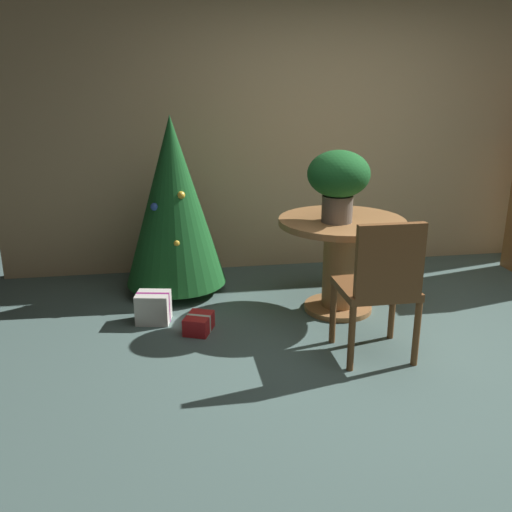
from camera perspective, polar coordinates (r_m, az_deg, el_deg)
name	(u,v)px	position (r m, az deg, el deg)	size (l,w,h in m)	color
ground_plane	(410,367)	(3.77, 15.50, -10.91)	(6.60, 6.60, 0.00)	#4C6660
back_wall_panel	(323,130)	(5.41, 6.89, 12.70)	(6.00, 0.10, 2.60)	tan
round_dining_table	(340,252)	(4.36, 8.63, 0.46)	(0.97, 0.97, 0.75)	#9E6B3D
flower_vase	(339,178)	(4.13, 8.45, 7.88)	(0.46, 0.46, 0.53)	#665B51
wooden_chair_near	(381,283)	(3.61, 12.65, -2.67)	(0.47, 0.44, 0.95)	brown
holiday_tree	(173,202)	(4.67, -8.45, 5.51)	(0.84, 0.84, 1.49)	brown
gift_box_red	(199,323)	(4.10, -5.87, -6.87)	(0.25, 0.28, 0.13)	red
gift_box_cream	(153,308)	(4.29, -10.45, -5.20)	(0.28, 0.24, 0.23)	silver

